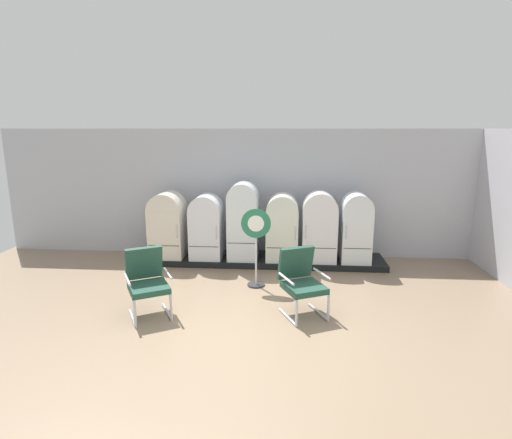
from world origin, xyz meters
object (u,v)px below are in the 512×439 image
Objects in this scene: sign_stand at (256,246)px; refrigerator_2 at (243,218)px; refrigerator_3 at (282,225)px; armchair_right at (301,279)px; refrigerator_5 at (356,226)px; refrigerator_1 at (206,225)px; refrigerator_0 at (168,223)px; armchair_left at (147,279)px; refrigerator_4 at (319,225)px.

refrigerator_2 is at bearing 106.42° from sign_stand.
refrigerator_3 reaches higher than sign_stand.
refrigerator_5 is at bearing 62.82° from armchair_right.
refrigerator_1 is 1.31× the size of armchair_right.
refrigerator_0 is 1.02× the size of refrigerator_1.
armchair_left is at bearing -144.85° from refrigerator_5.
refrigerator_5 is (3.94, -0.03, 0.03)m from refrigerator_0.
armchair_right is at bearing -40.15° from refrigerator_0.
refrigerator_5 is 1.37× the size of armchair_left.
refrigerator_5 is 2.31m from sign_stand.
refrigerator_5 reaches higher than refrigerator_1.
armchair_left is 2.36m from armchair_right.
armchair_left is at bearing -99.94° from refrigerator_1.
sign_stand reaches higher than armchair_right.
refrigerator_4 is 1.00× the size of sign_stand.
armchair_right is (1.14, -2.32, -0.42)m from refrigerator_2.
armchair_right is at bearing 4.70° from armchair_left.
refrigerator_4 is (0.76, -0.04, 0.03)m from refrigerator_3.
sign_stand is at bearing -134.97° from refrigerator_4.
refrigerator_2 is at bearing 64.23° from armchair_left.
refrigerator_0 is at bearing 177.75° from refrigerator_1.
refrigerator_0 is 0.98× the size of refrigerator_5.
refrigerator_2 reaches higher than refrigerator_4.
refrigerator_0 is at bearing 179.54° from refrigerator_5.
armchair_left is at bearing -128.78° from refrigerator_3.
refrigerator_5 is (3.10, 0.00, 0.04)m from refrigerator_1.
refrigerator_1 is 0.94× the size of refrigerator_4.
refrigerator_1 is 0.84× the size of refrigerator_2.
refrigerator_0 is 3.94m from refrigerator_5.
armchair_left is (-1.21, -2.51, -0.42)m from refrigerator_2.
refrigerator_2 is 1.56× the size of armchair_left.
refrigerator_0 is 1.62m from refrigerator_2.
refrigerator_0 reaches higher than refrigerator_1.
refrigerator_4 is (1.58, -0.03, -0.10)m from refrigerator_2.
refrigerator_3 is at bearing 51.22° from armchair_left.
refrigerator_4 is at bearing -0.71° from refrigerator_0.
refrigerator_4 reaches higher than sign_stand.
refrigerator_5 is at bearing 35.15° from armchair_left.
armchair_left is at bearing -115.77° from refrigerator_2.
refrigerator_5 reaches higher than refrigerator_0.
refrigerator_1 reaches higher than armchair_left.
refrigerator_2 is at bearing 178.89° from refrigerator_4.
refrigerator_2 is 2.32m from refrigerator_5.
armchair_right is (2.36, 0.19, 0.00)m from armchair_left.
refrigerator_3 is at bearing 70.31° from sign_stand.
refrigerator_2 is 1.17× the size of refrigerator_3.
refrigerator_4 is at bearing 45.03° from sign_stand.
refrigerator_1 is 0.79m from refrigerator_2.
armchair_right is at bearing -100.75° from refrigerator_4.
refrigerator_3 is at bearing 1.34° from refrigerator_1.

